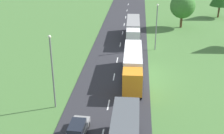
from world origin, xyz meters
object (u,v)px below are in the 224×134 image
Objects in this scene: truck_second at (133,64)px; tree_oak at (183,6)px; truck_third at (133,29)px; lamppost_second at (52,69)px; car_second at (77,129)px; lamppost_third at (156,25)px.

tree_oak is (10.03, 27.48, 2.62)m from truck_second.
truck_third is (-0.41, 18.20, -0.13)m from truck_second.
truck_third is 1.46× the size of lamppost_second.
car_second is at bearing -110.24° from truck_second.
lamppost_second is 24.39m from lamppost_third.
car_second is (-5.11, -13.86, -1.35)m from truck_second.
lamppost_second is (-3.72, 5.35, 4.06)m from car_second.
car_second is 7.68m from lamppost_second.
truck_second is 12.56m from lamppost_second.
truck_third is at bearing 91.28° from truck_second.
truck_second is at bearing -110.05° from tree_oak.
lamppost_third reaches higher than tree_oak.
truck_second is at bearing 43.94° from lamppost_second.
car_second is 0.49× the size of lamppost_second.
lamppost_second reaches higher than truck_second.
truck_third is at bearing -138.37° from tree_oak.
tree_oak is (6.33, 15.06, 0.27)m from lamppost_third.
truck_third is 14.23m from tree_oak.
truck_second is 18.21m from truck_third.
truck_second reaches higher than truck_third.
lamppost_second is 1.09× the size of lamppost_third.
lamppost_second reaches higher than car_second.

